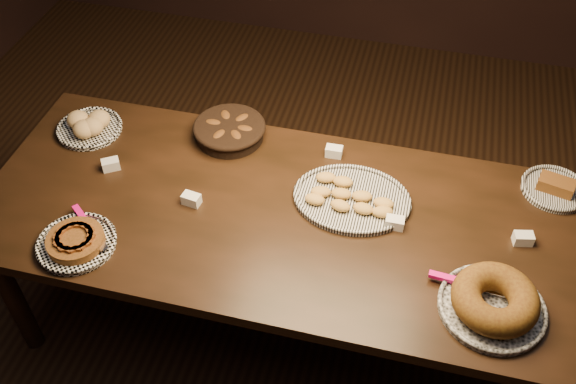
% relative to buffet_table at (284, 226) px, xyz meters
% --- Properties ---
extents(ground, '(5.00, 5.00, 0.00)m').
position_rel_buffet_table_xyz_m(ground, '(0.00, 0.00, -0.68)').
color(ground, black).
rests_on(ground, ground).
extents(buffet_table, '(2.40, 1.00, 0.75)m').
position_rel_buffet_table_xyz_m(buffet_table, '(0.00, 0.00, 0.00)').
color(buffet_table, black).
rests_on(buffet_table, ground).
extents(apple_tart_plate, '(0.29, 0.31, 0.06)m').
position_rel_buffet_table_xyz_m(apple_tart_plate, '(-0.70, -0.34, 0.10)').
color(apple_tart_plate, white).
rests_on(apple_tart_plate, buffet_table).
extents(madeleine_platter, '(0.46, 0.37, 0.05)m').
position_rel_buffet_table_xyz_m(madeleine_platter, '(0.24, 0.13, 0.09)').
color(madeleine_platter, black).
rests_on(madeleine_platter, buffet_table).
extents(bundt_cake_plate, '(0.41, 0.37, 0.11)m').
position_rel_buffet_table_xyz_m(bundt_cake_plate, '(0.79, -0.26, 0.12)').
color(bundt_cake_plate, black).
rests_on(bundt_cake_plate, buffet_table).
extents(croissant_basket, '(0.34, 0.34, 0.08)m').
position_rel_buffet_table_xyz_m(croissant_basket, '(-0.34, 0.38, 0.12)').
color(croissant_basket, black).
rests_on(croissant_basket, buffet_table).
extents(bread_roll_plate, '(0.29, 0.29, 0.09)m').
position_rel_buffet_table_xyz_m(bread_roll_plate, '(-0.95, 0.27, 0.11)').
color(bread_roll_plate, white).
rests_on(bread_roll_plate, buffet_table).
extents(loaf_plate, '(0.26, 0.26, 0.06)m').
position_rel_buffet_table_xyz_m(loaf_plate, '(1.02, 0.38, 0.09)').
color(loaf_plate, black).
rests_on(loaf_plate, buffet_table).
extents(tent_cards, '(1.73, 0.46, 0.04)m').
position_rel_buffet_table_xyz_m(tent_cards, '(0.07, 0.10, 0.10)').
color(tent_cards, white).
rests_on(tent_cards, buffet_table).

